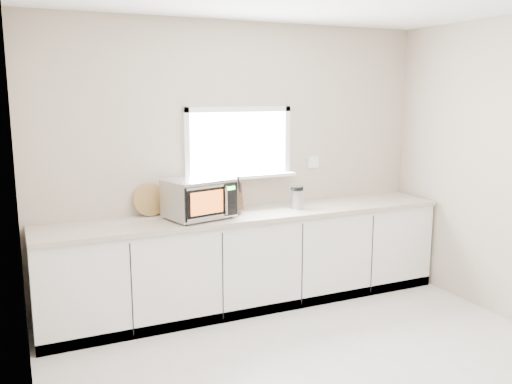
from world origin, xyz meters
TOP-DOWN VIEW (x-y plane):
  - back_wall at (0.00, 2.00)m, footprint 4.00×0.17m
  - cabinets at (0.00, 1.70)m, footprint 3.92×0.60m
  - countertop at (0.00, 1.69)m, footprint 3.92×0.64m
  - microwave at (-0.51, 1.67)m, footprint 0.64×0.55m
  - knife_block at (-0.14, 1.76)m, footprint 0.13×0.25m
  - cutting_board at (-0.89, 1.94)m, footprint 0.30×0.07m
  - coffee_grinder at (0.48, 1.66)m, footprint 0.16×0.16m

SIDE VIEW (x-z plane):
  - cabinets at x=0.00m, z-range 0.00..0.88m
  - countertop at x=0.00m, z-range 0.88..0.92m
  - coffee_grinder at x=0.48m, z-range 0.92..1.14m
  - knife_block at x=-0.14m, z-range 0.90..1.24m
  - cutting_board at x=-0.89m, z-range 0.92..1.22m
  - microwave at x=-0.51m, z-range 0.93..1.29m
  - back_wall at x=0.00m, z-range 0.01..2.71m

